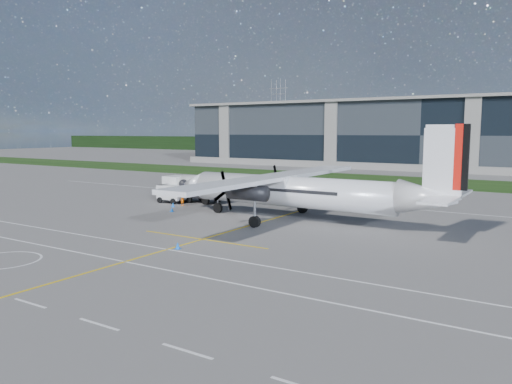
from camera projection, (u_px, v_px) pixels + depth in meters
name	position (u px, v px, depth m)	size (l,w,h in m)	color
ground	(369.00, 184.00, 79.02)	(400.00, 400.00, 0.00)	#585653
grass_strip	(385.00, 180.00, 85.72)	(400.00, 18.00, 0.04)	black
terminal_building	(432.00, 135.00, 111.62)	(120.00, 20.00, 15.00)	black
tree_line	(475.00, 148.00, 162.43)	(400.00, 6.00, 6.00)	black
pylon_west	(278.00, 115.00, 211.95)	(9.00, 4.60, 30.00)	gray
yellow_taxiway_centerline	(298.00, 212.00, 52.29)	(0.20, 70.00, 0.01)	yellow
white_lane_line	(94.00, 256.00, 33.79)	(90.00, 0.15, 0.01)	white
turboprop_aircraft	(301.00, 174.00, 45.86)	(28.77, 29.83, 8.95)	white
fuel_tanker_truck	(190.00, 188.00, 59.80)	(8.44, 2.74, 3.16)	silver
baggage_tug	(172.00, 194.00, 58.69)	(3.45, 2.07, 2.07)	silver
ground_crew_person	(183.00, 197.00, 56.34)	(0.84, 0.60, 2.06)	#F25907
safety_cone_nose_port	(172.00, 209.00, 52.14)	(0.36, 0.36, 0.50)	blue
safety_cone_portwing	(178.00, 246.00, 35.67)	(0.36, 0.36, 0.50)	blue
safety_cone_fwd	(173.00, 205.00, 55.43)	(0.36, 0.36, 0.50)	blue
safety_cone_stbdwing	(340.00, 199.00, 60.52)	(0.36, 0.36, 0.50)	blue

